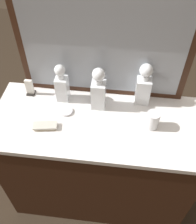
# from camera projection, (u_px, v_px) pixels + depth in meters

# --- Properties ---
(ground_plane) EXTENTS (6.00, 6.00, 0.00)m
(ground_plane) POSITION_uv_depth(u_px,v_px,m) (98.00, 190.00, 2.16)
(ground_plane) COLOR #2D2319
(dresser) EXTENTS (1.26, 0.54, 0.90)m
(dresser) POSITION_uv_depth(u_px,v_px,m) (98.00, 162.00, 1.82)
(dresser) COLOR #381E11
(dresser) RESTS_ON ground_plane
(dresser_mirror) EXTENTS (0.98, 0.03, 0.76)m
(dresser_mirror) POSITION_uv_depth(u_px,v_px,m) (104.00, 40.00, 1.38)
(dresser_mirror) COLOR #381E11
(dresser_mirror) RESTS_ON dresser
(crystal_decanter_front) EXTENTS (0.07, 0.07, 0.26)m
(crystal_decanter_front) POSITION_uv_depth(u_px,v_px,m) (62.00, 86.00, 1.54)
(crystal_decanter_front) COLOR white
(crystal_decanter_front) RESTS_ON dresser
(crystal_decanter_far_right) EXTENTS (0.09, 0.09, 0.28)m
(crystal_decanter_far_right) POSITION_uv_depth(u_px,v_px,m) (143.00, 87.00, 1.52)
(crystal_decanter_far_right) COLOR white
(crystal_decanter_far_right) RESTS_ON dresser
(crystal_decanter_center) EXTENTS (0.08, 0.08, 0.28)m
(crystal_decanter_center) POSITION_uv_depth(u_px,v_px,m) (99.00, 92.00, 1.49)
(crystal_decanter_center) COLOR white
(crystal_decanter_center) RESTS_ON dresser
(crystal_tumbler_far_right) EXTENTS (0.07, 0.07, 0.11)m
(crystal_tumbler_far_right) POSITION_uv_depth(u_px,v_px,m) (152.00, 120.00, 1.43)
(crystal_tumbler_far_right) COLOR white
(crystal_tumbler_far_right) RESTS_ON dresser
(silver_brush_rear) EXTENTS (0.14, 0.08, 0.02)m
(silver_brush_rear) POSITION_uv_depth(u_px,v_px,m) (45.00, 126.00, 1.45)
(silver_brush_rear) COLOR #B7A88C
(silver_brush_rear) RESTS_ON dresser
(porcelain_dish) EXTENTS (0.08, 0.08, 0.01)m
(porcelain_dish) POSITION_uv_depth(u_px,v_px,m) (66.00, 111.00, 1.54)
(porcelain_dish) COLOR silver
(porcelain_dish) RESTS_ON dresser
(napkin_holder) EXTENTS (0.05, 0.05, 0.11)m
(napkin_holder) POSITION_uv_depth(u_px,v_px,m) (30.00, 88.00, 1.61)
(napkin_holder) COLOR black
(napkin_holder) RESTS_ON dresser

